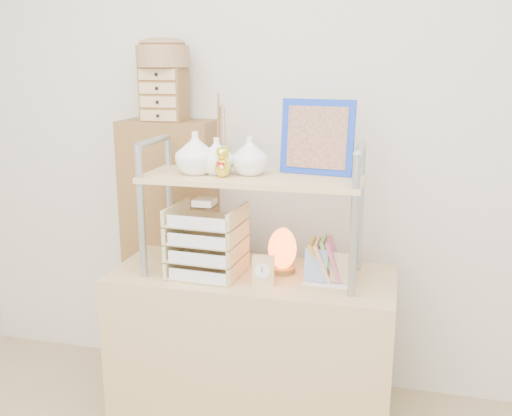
{
  "coord_description": "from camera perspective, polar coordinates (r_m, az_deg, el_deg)",
  "views": [
    {
      "loc": [
        0.57,
        -1.01,
        1.62
      ],
      "look_at": [
        0.02,
        1.2,
        1.04
      ],
      "focal_mm": 40.0,
      "sensor_mm": 36.0,
      "label": 1
    }
  ],
  "objects": [
    {
      "name": "woven_basket",
      "position": [
        2.79,
        -9.31,
        14.75
      ],
      "size": [
        0.25,
        0.25,
        0.1
      ],
      "primitive_type": "cylinder",
      "color": "brown",
      "rests_on": "drawer_chest"
    },
    {
      "name": "cabinet",
      "position": [
        2.96,
        -8.4,
        -4.46
      ],
      "size": [
        0.46,
        0.26,
        1.35
      ],
      "primitive_type": "cube",
      "rotation": [
        0.0,
        0.0,
        0.04
      ],
      "color": "brown",
      "rests_on": "ground"
    },
    {
      "name": "hutch",
      "position": [
        2.34,
        -1.19,
        3.85
      ],
      "size": [
        0.9,
        0.34,
        0.73
      ],
      "color": "#989FA6",
      "rests_on": "desk"
    },
    {
      "name": "salt_lamp",
      "position": [
        2.42,
        2.65,
        -4.2
      ],
      "size": [
        0.13,
        0.12,
        0.2
      ],
      "color": "brown",
      "rests_on": "desk"
    },
    {
      "name": "room_shell",
      "position": [
        1.52,
        -8.38,
        17.06
      ],
      "size": [
        3.42,
        3.41,
        2.61
      ],
      "color": "silver",
      "rests_on": "ground"
    },
    {
      "name": "letter_tray",
      "position": [
        2.39,
        -5.04,
        -3.71
      ],
      "size": [
        0.29,
        0.27,
        0.33
      ],
      "color": "tan",
      "rests_on": "desk"
    },
    {
      "name": "drawer_chest",
      "position": [
        2.79,
        -9.18,
        11.16
      ],
      "size": [
        0.2,
        0.16,
        0.25
      ],
      "color": "brown",
      "rests_on": "cabinet"
    },
    {
      "name": "desk_clock",
      "position": [
        2.3,
        0.74,
        -6.28
      ],
      "size": [
        0.09,
        0.05,
        0.12
      ],
      "color": "tan",
      "rests_on": "desk"
    },
    {
      "name": "postcard_stand",
      "position": [
        2.33,
        7.19,
        -6.65
      ],
      "size": [
        0.2,
        0.06,
        0.14
      ],
      "color": "white",
      "rests_on": "desk"
    },
    {
      "name": "desk",
      "position": [
        2.6,
        -0.34,
        -14.25
      ],
      "size": [
        1.2,
        0.5,
        0.75
      ],
      "primitive_type": "cube",
      "color": "tan",
      "rests_on": "ground"
    }
  ]
}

